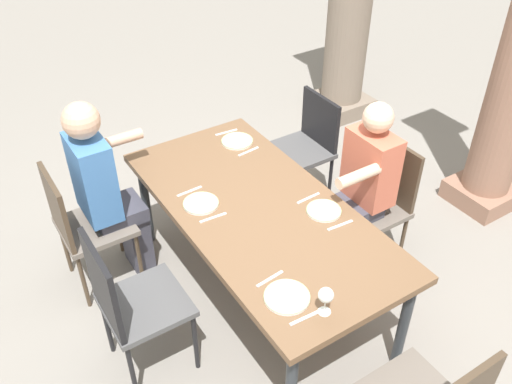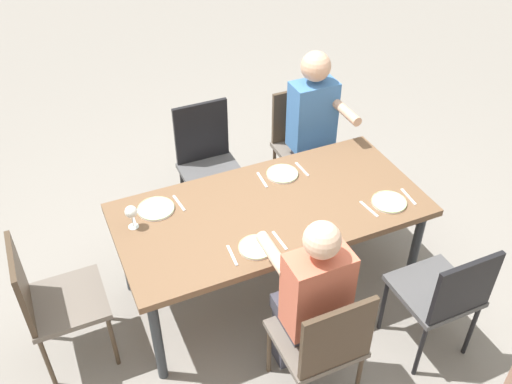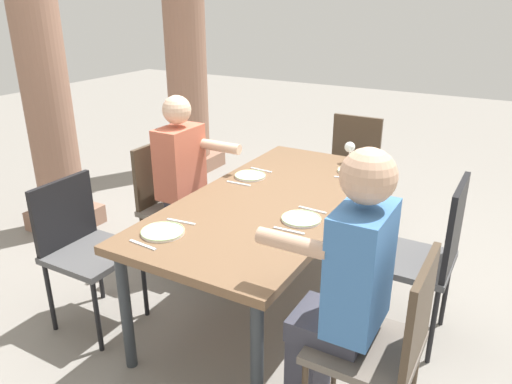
{
  "view_description": "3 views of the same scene",
  "coord_description": "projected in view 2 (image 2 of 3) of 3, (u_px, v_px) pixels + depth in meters",
  "views": [
    {
      "loc": [
        2.14,
        -1.39,
        2.79
      ],
      "look_at": [
        -0.09,
        0.04,
        0.78
      ],
      "focal_mm": 38.66,
      "sensor_mm": 36.0,
      "label": 1
    },
    {
      "loc": [
        1.2,
        2.45,
        3.02
      ],
      "look_at": [
        0.06,
        -0.1,
        0.81
      ],
      "focal_mm": 39.7,
      "sensor_mm": 36.0,
      "label": 2
    },
    {
      "loc": [
        -2.41,
        -1.24,
        1.85
      ],
      "look_at": [
        -0.14,
        0.04,
        0.81
      ],
      "focal_mm": 34.48,
      "sensor_mm": 36.0,
      "label": 3
    }
  ],
  "objects": [
    {
      "name": "spoon_1",
      "position": [
        262.0,
        180.0,
        3.77
      ],
      "size": [
        0.03,
        0.17,
        0.01
      ],
      "primitive_type": "cube",
      "rotation": [
        0.0,
        0.0,
        -0.06
      ],
      "color": "silver",
      "rests_on": "dining_table"
    },
    {
      "name": "chair_west_south",
      "position": [
        302.0,
        139.0,
        4.54
      ],
      "size": [
        0.44,
        0.44,
        0.92
      ],
      "color": "#6A6158",
      "rests_on": "ground"
    },
    {
      "name": "chair_mid_south",
      "position": [
        208.0,
        159.0,
        4.27
      ],
      "size": [
        0.44,
        0.44,
        0.98
      ],
      "color": "#4F4F50",
      "rests_on": "ground"
    },
    {
      "name": "spoon_2",
      "position": [
        232.0,
        255.0,
        3.21
      ],
      "size": [
        0.03,
        0.17,
        0.01
      ],
      "primitive_type": "cube",
      "rotation": [
        0.0,
        0.0,
        -0.07
      ],
      "color": "silver",
      "rests_on": "dining_table"
    },
    {
      "name": "plate_0",
      "position": [
        389.0,
        202.0,
        3.58
      ],
      "size": [
        0.22,
        0.22,
        0.02
      ],
      "color": "white",
      "rests_on": "dining_table"
    },
    {
      "name": "wine_glass_3",
      "position": [
        131.0,
        212.0,
        3.34
      ],
      "size": [
        0.08,
        0.08,
        0.16
      ],
      "color": "white",
      "rests_on": "dining_table"
    },
    {
      "name": "chair_head_east",
      "position": [
        50.0,
        298.0,
        3.24
      ],
      "size": [
        0.44,
        0.44,
        0.92
      ],
      "color": "#6A6158",
      "rests_on": "ground"
    },
    {
      "name": "ground_plane",
      "position": [
        269.0,
        287.0,
        4.01
      ],
      "size": [
        16.0,
        16.0,
        0.0
      ],
      "primitive_type": "plane",
      "color": "gray"
    },
    {
      "name": "fork_1",
      "position": [
        302.0,
        169.0,
        3.87
      ],
      "size": [
        0.02,
        0.17,
        0.01
      ],
      "primitive_type": "cube",
      "rotation": [
        0.0,
        0.0,
        0.04
      ],
      "color": "silver",
      "rests_on": "dining_table"
    },
    {
      "name": "plate_1",
      "position": [
        282.0,
        174.0,
        3.81
      ],
      "size": [
        0.22,
        0.22,
        0.02
      ],
      "color": "white",
      "rests_on": "dining_table"
    },
    {
      "name": "chair_mid_north",
      "position": [
        324.0,
        341.0,
        3.02
      ],
      "size": [
        0.44,
        0.44,
        0.9
      ],
      "color": "#6A6158",
      "rests_on": "ground"
    },
    {
      "name": "fork_2",
      "position": [
        280.0,
        241.0,
        3.31
      ],
      "size": [
        0.02,
        0.17,
        0.01
      ],
      "primitive_type": "cube",
      "rotation": [
        0.0,
        0.0,
        0.04
      ],
      "color": "silver",
      "rests_on": "dining_table"
    },
    {
      "name": "dining_table",
      "position": [
        271.0,
        215.0,
        3.59
      ],
      "size": [
        1.95,
        0.93,
        0.74
      ],
      "color": "brown",
      "rests_on": "ground"
    },
    {
      "name": "fork_3",
      "position": [
        179.0,
        203.0,
        3.58
      ],
      "size": [
        0.03,
        0.17,
        0.01
      ],
      "primitive_type": "cube",
      "rotation": [
        0.0,
        0.0,
        0.1
      ],
      "color": "silver",
      "rests_on": "dining_table"
    },
    {
      "name": "spoon_3",
      "position": [
        132.0,
        216.0,
        3.48
      ],
      "size": [
        0.03,
        0.17,
        0.01
      ],
      "primitive_type": "cube",
      "rotation": [
        0.0,
        0.0,
        -0.05
      ],
      "color": "silver",
      "rests_on": "dining_table"
    },
    {
      "name": "diner_woman_green",
      "position": [
        316.0,
        131.0,
        4.28
      ],
      "size": [
        0.35,
        0.5,
        1.34
      ],
      "color": "#3F3F4C",
      "rests_on": "ground"
    },
    {
      "name": "spoon_0",
      "position": [
        369.0,
        209.0,
        3.53
      ],
      "size": [
        0.03,
        0.17,
        0.01
      ],
      "primitive_type": "cube",
      "rotation": [
        0.0,
        0.0,
        0.11
      ],
      "color": "silver",
      "rests_on": "dining_table"
    },
    {
      "name": "plate_2",
      "position": [
        256.0,
        247.0,
        3.26
      ],
      "size": [
        0.21,
        0.21,
        0.02
      ],
      "color": "white",
      "rests_on": "dining_table"
    },
    {
      "name": "fork_0",
      "position": [
        409.0,
        197.0,
        3.63
      ],
      "size": [
        0.03,
        0.17,
        0.01
      ],
      "primitive_type": "cube",
      "rotation": [
        0.0,
        0.0,
        -0.08
      ],
      "color": "silver",
      "rests_on": "dining_table"
    },
    {
      "name": "chair_west_north",
      "position": [
        444.0,
        293.0,
        3.28
      ],
      "size": [
        0.44,
        0.44,
        0.89
      ],
      "color": "#4F4F50",
      "rests_on": "ground"
    },
    {
      "name": "plate_3",
      "position": [
        156.0,
        209.0,
        3.53
      ],
      "size": [
        0.23,
        0.23,
        0.02
      ],
      "color": "white",
      "rests_on": "dining_table"
    },
    {
      "name": "diner_man_white",
      "position": [
        309.0,
        299.0,
        3.05
      ],
      "size": [
        0.35,
        0.49,
        1.25
      ],
      "color": "#3F3F4C",
      "rests_on": "ground"
    }
  ]
}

